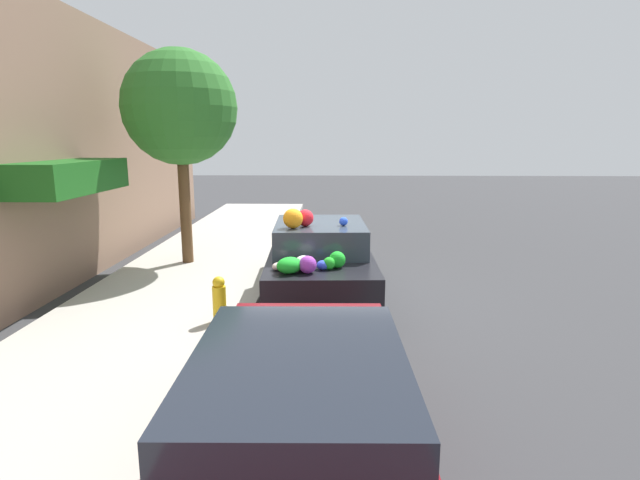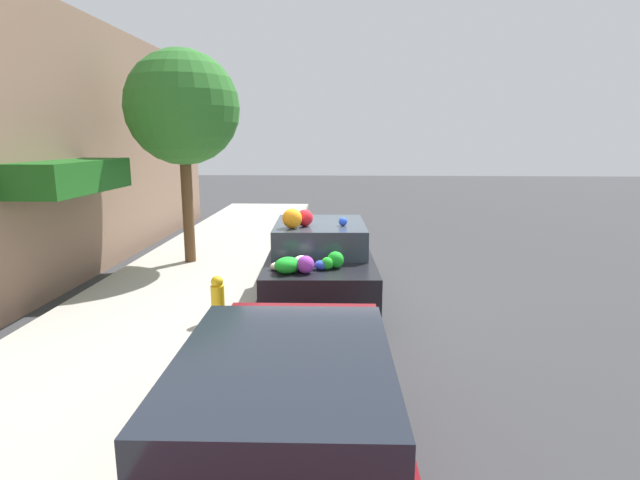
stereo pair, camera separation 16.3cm
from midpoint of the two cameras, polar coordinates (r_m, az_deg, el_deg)
The scene contains 7 objects.
ground_plane at distance 9.06m, azimuth 0.82°, elevation -6.64°, with size 60.00×60.00×0.00m, color #38383A.
sidewalk_curb at distance 9.51m, azimuth -15.74°, elevation -5.76°, with size 24.00×3.20×0.14m.
building_facade at distance 10.05m, azimuth -28.85°, elevation 8.95°, with size 18.00×1.20×5.28m.
street_tree at distance 11.18m, azimuth -15.02°, elevation 14.30°, with size 2.39×2.39×4.52m.
fire_hydrant at distance 7.61m, azimuth -11.01°, elevation -6.63°, with size 0.20×0.20×0.70m.
art_car at distance 8.81m, azimuth 0.50°, elevation -2.14°, with size 4.17×1.91×1.73m.
parked_car_plain at distance 3.96m, azimuth -2.55°, elevation -20.85°, with size 4.51×1.79×1.37m.
Camera 2 is at (-8.60, -0.36, 2.83)m, focal length 28.00 mm.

